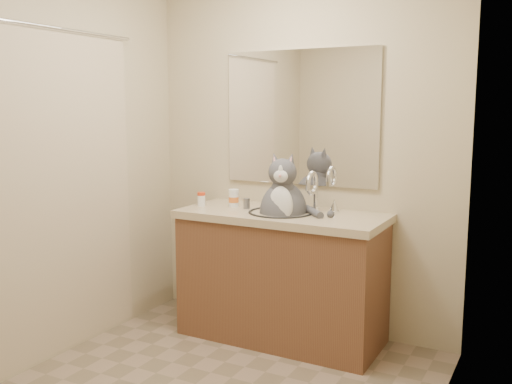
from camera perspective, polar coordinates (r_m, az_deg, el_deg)
room at (r=2.80m, az=-5.93°, el=1.85°), size 2.22×2.52×2.42m
vanity at (r=3.78m, az=2.58°, el=-8.10°), size 1.34×0.59×1.12m
mirror at (r=3.87m, az=4.44°, el=7.41°), size 1.10×0.02×0.90m
shower_curtain at (r=3.58m, az=-19.00°, el=0.16°), size 0.02×1.30×1.93m
cat at (r=3.65m, az=2.76°, el=-1.57°), size 0.50×0.40×0.60m
pill_bottle_redcap at (r=3.92m, az=-5.48°, el=-0.70°), size 0.06×0.06×0.09m
pill_bottle_orange at (r=3.88m, az=-2.25°, el=-0.63°), size 0.09×0.09×0.12m
grey_canister at (r=3.80m, az=-0.94°, el=-1.16°), size 0.05×0.05×0.07m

